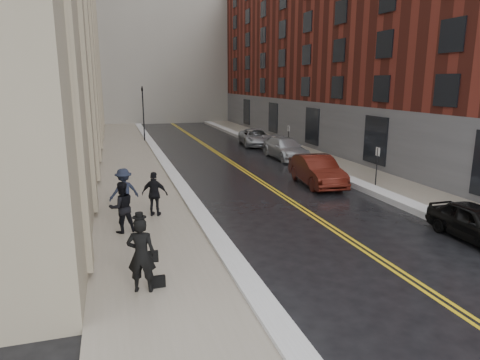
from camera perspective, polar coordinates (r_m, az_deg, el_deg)
ground at (r=13.86m, az=8.73°, el=-11.14°), size 160.00×160.00×0.00m
sidewalk_left at (r=27.95m, az=-14.21°, el=1.13°), size 4.00×64.00×0.15m
sidewalk_right at (r=31.50m, az=11.12°, el=2.60°), size 3.00×64.00×0.15m
lane_stripe_a at (r=29.05m, az=-0.54°, el=1.83°), size 0.12×64.00×0.01m
lane_stripe_b at (r=29.12m, az=-0.08°, el=1.86°), size 0.12×64.00×0.01m
snow_ridge_left at (r=28.12m, az=-9.54°, el=1.54°), size 0.70×60.80×0.26m
snow_ridge_right at (r=30.68m, az=8.06°, el=2.58°), size 0.85×60.80×0.30m
building_right at (r=41.53m, az=17.87°, el=17.06°), size 14.00×50.00×18.00m
traffic_signal at (r=41.55m, az=-12.78°, el=9.17°), size 0.18×0.15×5.20m
parking_sign_near at (r=23.98m, az=17.79°, el=2.10°), size 0.06×0.35×2.23m
parking_sign_far at (r=34.41m, az=6.47°, el=5.78°), size 0.06×0.35×2.23m
car_black at (r=17.63m, az=29.05°, el=-5.04°), size 1.69×3.98×1.34m
car_maroon at (r=24.08m, az=10.22°, el=1.26°), size 2.14×5.09×1.64m
car_silver_near at (r=32.19m, az=6.08°, el=4.23°), size 2.25×5.29×1.52m
car_silver_far at (r=38.64m, az=2.07°, el=5.72°), size 3.13×5.59×1.48m
pedestrian_main at (r=11.71m, az=-13.03°, el=-9.70°), size 0.86×0.67×2.07m
pedestrian_a at (r=16.37m, az=-15.48°, el=-3.51°), size 1.08×0.93×1.93m
pedestrian_b at (r=18.64m, az=-15.20°, el=-1.46°), size 1.42×1.08×1.95m
pedestrian_c at (r=18.07m, az=-11.30°, el=-1.84°), size 1.19×0.85×1.87m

